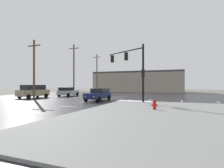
{
  "coord_description": "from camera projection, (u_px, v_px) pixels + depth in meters",
  "views": [
    {
      "loc": [
        10.4,
        -24.65,
        2.11
      ],
      "look_at": [
        -1.95,
        6.38,
        2.2
      ],
      "focal_mm": 29.56,
      "sensor_mm": 36.0,
      "label": 1
    }
  ],
  "objects": [
    {
      "name": "sidewalk_corner",
      "position": [
        214.0,
        118.0,
        11.16
      ],
      "size": [
        18.0,
        18.0,
        0.14
      ],
      "primitive_type": "cube",
      "color": "gray",
      "rests_on": "ground_plane"
    },
    {
      "name": "strip_building_background",
      "position": [
        138.0,
        82.0,
        54.57
      ],
      "size": [
        25.9,
        8.0,
        5.92
      ],
      "color": "gray",
      "rests_on": "ground_plane"
    },
    {
      "name": "utility_pole_distant",
      "position": [
        97.0,
        72.0,
        50.49
      ],
      "size": [
        2.2,
        0.28,
        10.42
      ],
      "color": "brown",
      "rests_on": "ground_plane"
    },
    {
      "name": "road_asphalt",
      "position": [
        108.0,
        99.0,
        26.74
      ],
      "size": [
        44.0,
        44.0,
        0.02
      ],
      "primitive_type": "cube",
      "color": "#232326",
      "rests_on": "ground_plane"
    },
    {
      "name": "suv_tan",
      "position": [
        33.0,
        91.0,
        28.51
      ],
      "size": [
        2.53,
        4.97,
        2.03
      ],
      "rotation": [
        0.0,
        0.0,
        -1.67
      ],
      "color": "tan",
      "rests_on": "road_asphalt"
    },
    {
      "name": "utility_pole_far",
      "position": [
        74.0,
        69.0,
        37.43
      ],
      "size": [
        2.2,
        0.28,
        10.26
      ],
      "color": "brown",
      "rests_on": "ground_plane"
    },
    {
      "name": "utility_pole_mid",
      "position": [
        34.0,
        68.0,
        26.2
      ],
      "size": [
        2.2,
        0.28,
        8.45
      ],
      "color": "brown",
      "rests_on": "ground_plane"
    },
    {
      "name": "sedan_navy",
      "position": [
        99.0,
        94.0,
        23.75
      ],
      "size": [
        2.03,
        4.54,
        1.58
      ],
      "rotation": [
        0.0,
        0.0,
        -1.57
      ],
      "color": "#141E47",
      "rests_on": "road_asphalt"
    },
    {
      "name": "snow_strip_curbside",
      "position": [
        135.0,
        101.0,
        21.18
      ],
      "size": [
        4.0,
        1.6,
        0.06
      ],
      "primitive_type": "cube",
      "color": "white",
      "rests_on": "sidewalk_corner"
    },
    {
      "name": "traffic_signal_mast",
      "position": [
        132.0,
        65.0,
        21.52
      ],
      "size": [
        5.48,
        3.43,
        6.42
      ],
      "rotation": [
        0.0,
        0.0,
        2.6
      ],
      "color": "black",
      "rests_on": "sidewalk_corner"
    },
    {
      "name": "sedan_silver",
      "position": [
        68.0,
        92.0,
        32.84
      ],
      "size": [
        2.17,
        4.6,
        1.58
      ],
      "rotation": [
        0.0,
        0.0,
        1.61
      ],
      "color": "#B7BABF",
      "rests_on": "road_asphalt"
    },
    {
      "name": "ground_plane",
      "position": [
        108.0,
        99.0,
        26.74
      ],
      "size": [
        120.0,
        120.0,
        0.0
      ],
      "primitive_type": "plane",
      "color": "slate"
    },
    {
      "name": "lane_markings",
      "position": [
        112.0,
        100.0,
        25.02
      ],
      "size": [
        36.15,
        36.15,
        0.01
      ],
      "color": "silver",
      "rests_on": "road_asphalt"
    },
    {
      "name": "fire_hydrant",
      "position": [
        155.0,
        104.0,
        14.56
      ],
      "size": [
        0.48,
        0.26,
        0.79
      ],
      "color": "red",
      "rests_on": "sidewalk_corner"
    }
  ]
}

